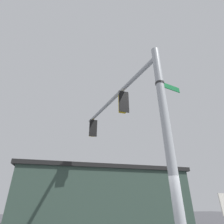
% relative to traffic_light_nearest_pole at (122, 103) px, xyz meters
% --- Properties ---
extents(signal_pole, '(0.30, 0.30, 7.66)m').
position_rel_traffic_light_nearest_pole_xyz_m(signal_pole, '(0.46, -2.72, -2.60)').
color(signal_pole, '#ADB2B7').
rests_on(signal_pole, ground).
extents(mast_arm, '(1.45, 7.33, 0.20)m').
position_rel_traffic_light_nearest_pole_xyz_m(mast_arm, '(-0.16, 0.93, 0.80)').
color(mast_arm, '#ADB2B7').
extents(traffic_light_nearest_pole, '(0.54, 0.49, 1.31)m').
position_rel_traffic_light_nearest_pole_xyz_m(traffic_light_nearest_pole, '(0.00, 0.00, 0.00)').
color(traffic_light_nearest_pole, black).
extents(traffic_light_mid_inner, '(0.54, 0.49, 1.31)m').
position_rel_traffic_light_nearest_pole_xyz_m(traffic_light_mid_inner, '(-0.68, 3.99, 0.00)').
color(traffic_light_mid_inner, black).
extents(street_name_sign, '(1.19, 0.37, 0.22)m').
position_rel_traffic_light_nearest_pole_xyz_m(street_name_sign, '(0.69, -2.68, -0.54)').
color(street_name_sign, '#147238').
extents(storefront_building, '(13.88, 9.48, 4.43)m').
position_rel_traffic_light_nearest_pole_xyz_m(storefront_building, '(1.36, 9.34, -4.20)').
color(storefront_building, '#33473D').
rests_on(storefront_building, ground).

